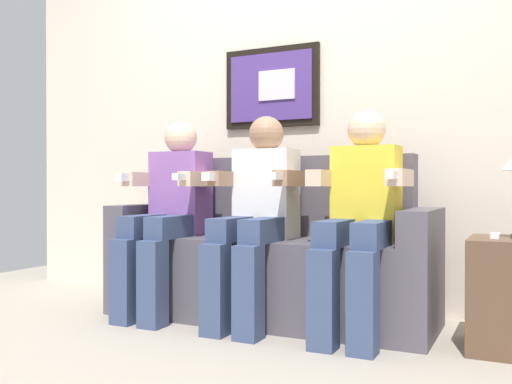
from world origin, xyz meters
The scene contains 7 objects.
ground_plane centered at (0.00, 0.00, 0.00)m, with size 5.44×5.44×0.00m, color #9E9384.
back_wall_assembly centered at (0.00, 0.76, 1.30)m, with size 4.19×0.10×2.60m.
couch centered at (0.00, 0.33, 0.31)m, with size 1.79×0.58×0.90m.
person_on_left centered at (-0.55, 0.16, 0.61)m, with size 0.46×0.56×1.11m.
person_in_middle centered at (0.00, 0.16, 0.61)m, with size 0.46×0.56×1.11m.
person_on_right centered at (0.55, 0.16, 0.61)m, with size 0.46×0.56×1.11m.
spare_remote_on_table centered at (1.15, 0.22, 0.51)m, with size 0.04×0.13×0.02m, color white.
Camera 1 is at (1.29, -2.52, 0.73)m, focal length 39.74 mm.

